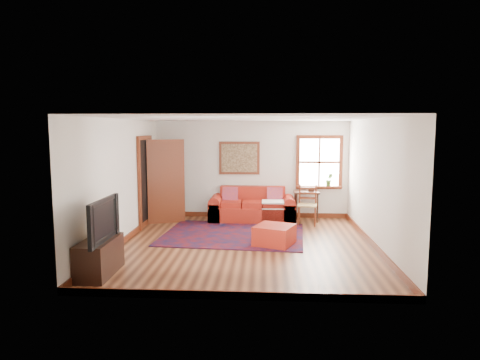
# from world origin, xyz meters

# --- Properties ---
(ground) EXTENTS (5.50, 5.50, 0.00)m
(ground) POSITION_xyz_m (0.00, 0.00, 0.00)
(ground) COLOR #442012
(ground) RESTS_ON ground
(room_envelope) EXTENTS (5.04, 5.54, 2.52)m
(room_envelope) POSITION_xyz_m (0.00, 0.02, 1.65)
(room_envelope) COLOR silver
(room_envelope) RESTS_ON ground
(window) EXTENTS (1.18, 0.20, 1.38)m
(window) POSITION_xyz_m (1.78, 2.70, 1.31)
(window) COLOR white
(window) RESTS_ON ground
(doorway) EXTENTS (0.89, 1.08, 2.14)m
(doorway) POSITION_xyz_m (-2.21, 1.78, 1.07)
(doorway) COLOR black
(doorway) RESTS_ON ground
(framed_artwork) EXTENTS (1.05, 0.07, 0.85)m
(framed_artwork) POSITION_xyz_m (-0.30, 2.71, 1.55)
(framed_artwork) COLOR maroon
(framed_artwork) RESTS_ON ground
(persian_rug) EXTENTS (3.19, 2.64, 0.02)m
(persian_rug) POSITION_xyz_m (-0.31, 0.83, 0.01)
(persian_rug) COLOR #560C10
(persian_rug) RESTS_ON ground
(red_leather_sofa) EXTENTS (2.14, 0.88, 0.84)m
(red_leather_sofa) POSITION_xyz_m (0.05, 2.33, 0.28)
(red_leather_sofa) COLOR #A82315
(red_leather_sofa) RESTS_ON ground
(red_ottoman) EXTENTS (0.91, 0.91, 0.40)m
(red_ottoman) POSITION_xyz_m (0.56, 0.04, 0.20)
(red_ottoman) COLOR #A82315
(red_ottoman) RESTS_ON ground
(side_table) EXTENTS (0.62, 0.47, 0.75)m
(side_table) POSITION_xyz_m (1.40, 2.34, 0.62)
(side_table) COLOR black
(side_table) RESTS_ON ground
(ladder_back_chair) EXTENTS (0.50, 0.49, 0.96)m
(ladder_back_chair) POSITION_xyz_m (1.39, 1.94, 0.52)
(ladder_back_chair) COLOR tan
(ladder_back_chair) RESTS_ON ground
(media_cabinet) EXTENTS (0.46, 1.03, 0.57)m
(media_cabinet) POSITION_xyz_m (-2.25, -1.85, 0.28)
(media_cabinet) COLOR black
(media_cabinet) RESTS_ON ground
(television) EXTENTS (0.15, 1.17, 0.67)m
(television) POSITION_xyz_m (-2.23, -1.94, 0.90)
(television) COLOR black
(television) RESTS_ON media_cabinet
(candle_hurricane) EXTENTS (0.12, 0.12, 0.18)m
(candle_hurricane) POSITION_xyz_m (-2.20, -1.48, 0.65)
(candle_hurricane) COLOR silver
(candle_hurricane) RESTS_ON media_cabinet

